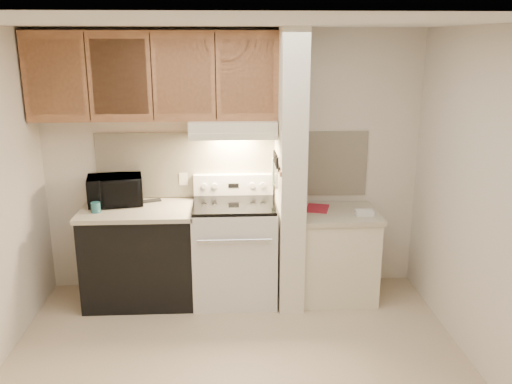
{
  "coord_description": "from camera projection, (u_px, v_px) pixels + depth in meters",
  "views": [
    {
      "loc": [
        -0.05,
        -3.59,
        2.4
      ],
      "look_at": [
        0.18,
        0.75,
        1.17
      ],
      "focal_mm": 38.0,
      "sensor_mm": 36.0,
      "label": 1
    }
  ],
  "objects": [
    {
      "name": "right_countertop",
      "position": [
        338.0,
        214.0,
        5.04
      ],
      "size": [
        0.74,
        0.64,
        0.04
      ],
      "primitive_type": "cube",
      "color": "#C0B59A",
      "rests_on": "right_cab_base"
    },
    {
      "name": "knife_blade_a",
      "position": [
        277.0,
        180.0,
        4.69
      ],
      "size": [
        0.01,
        0.03,
        0.16
      ],
      "primitive_type": "cube",
      "color": "silver",
      "rests_on": "knife_strip"
    },
    {
      "name": "knife_blade_e",
      "position": [
        274.0,
        172.0,
        5.02
      ],
      "size": [
        0.01,
        0.04,
        0.18
      ],
      "primitive_type": "cube",
      "color": "silver",
      "rests_on": "knife_strip"
    },
    {
      "name": "oven_mitt",
      "position": [
        274.0,
        171.0,
        5.07
      ],
      "size": [
        0.03,
        0.11,
        0.26
      ],
      "primitive_type": "cube",
      "color": "slate",
      "rests_on": "partition_pillar"
    },
    {
      "name": "right_cab_base",
      "position": [
        336.0,
        256.0,
        5.15
      ],
      "size": [
        0.7,
        0.6,
        0.81
      ],
      "primitive_type": "cube",
      "color": "beige",
      "rests_on": "floor"
    },
    {
      "name": "partition_pillar",
      "position": [
        290.0,
        171.0,
        4.9
      ],
      "size": [
        0.22,
        0.7,
        2.5
      ],
      "primitive_type": "cube",
      "color": "silver",
      "rests_on": "floor"
    },
    {
      "name": "hood_lip",
      "position": [
        233.0,
        137.0,
        4.71
      ],
      "size": [
        0.78,
        0.04,
        0.06
      ],
      "primitive_type": "cube",
      "color": "beige",
      "rests_on": "range_hood"
    },
    {
      "name": "white_box",
      "position": [
        364.0,
        213.0,
        4.94
      ],
      "size": [
        0.16,
        0.11,
        0.04
      ],
      "primitive_type": "cube",
      "rotation": [
        0.0,
        0.0,
        -0.03
      ],
      "color": "white",
      "rests_on": "right_countertop"
    },
    {
      "name": "range_knob_left_outer",
      "position": [
        204.0,
        186.0,
        5.15
      ],
      "size": [
        0.05,
        0.02,
        0.05
      ],
      "primitive_type": "cylinder",
      "rotation": [
        1.57,
        0.0,
        0.0
      ],
      "color": "silver",
      "rests_on": "range_backguard"
    },
    {
      "name": "spoon_rest",
      "position": [
        149.0,
        201.0,
        5.13
      ],
      "size": [
        0.23,
        0.14,
        0.02
      ],
      "primitive_type": "cube",
      "rotation": [
        0.0,
        0.0,
        0.36
      ],
      "color": "black",
      "rests_on": "left_countertop"
    },
    {
      "name": "knife_handle_e",
      "position": [
        274.0,
        155.0,
        4.96
      ],
      "size": [
        0.02,
        0.02,
        0.1
      ],
      "primitive_type": "cylinder",
      "color": "black",
      "rests_on": "knife_strip"
    },
    {
      "name": "cab_door_a",
      "position": [
        55.0,
        77.0,
        4.58
      ],
      "size": [
        0.46,
        0.01,
        0.63
      ],
      "primitive_type": "cube",
      "color": "#9C633D",
      "rests_on": "upper_cabinets"
    },
    {
      "name": "cab_door_d",
      "position": [
        247.0,
        77.0,
        4.67
      ],
      "size": [
        0.46,
        0.01,
        0.63
      ],
      "primitive_type": "cube",
      "color": "#9C633D",
      "rests_on": "upper_cabinets"
    },
    {
      "name": "knife_handle_b",
      "position": [
        276.0,
        161.0,
        4.74
      ],
      "size": [
        0.02,
        0.02,
        0.1
      ],
      "primitive_type": "cylinder",
      "color": "black",
      "rests_on": "knife_strip"
    },
    {
      "name": "range_knob_right_inner",
      "position": [
        252.0,
        185.0,
        5.17
      ],
      "size": [
        0.05,
        0.02,
        0.05
      ],
      "primitive_type": "cylinder",
      "rotation": [
        1.57,
        0.0,
        0.0
      ],
      "color": "silver",
      "rests_on": "range_backguard"
    },
    {
      "name": "oven_handle",
      "position": [
        235.0,
        240.0,
        4.68
      ],
      "size": [
        0.65,
        0.02,
        0.02
      ],
      "primitive_type": "cylinder",
      "rotation": [
        0.0,
        1.57,
        0.0
      ],
      "color": "silver",
      "rests_on": "range_body"
    },
    {
      "name": "pillar_trim",
      "position": [
        277.0,
        165.0,
        4.88
      ],
      "size": [
        0.01,
        0.7,
        0.04
      ],
      "primitive_type": "cube",
      "color": "#9C633D",
      "rests_on": "partition_pillar"
    },
    {
      "name": "left_countertop",
      "position": [
        138.0,
        210.0,
        4.94
      ],
      "size": [
        1.04,
        0.67,
        0.04
      ],
      "primitive_type": "cube",
      "color": "#C0B59A",
      "rests_on": "dishwasher_front"
    },
    {
      "name": "oven_window",
      "position": [
        235.0,
        262.0,
        4.78
      ],
      "size": [
        0.5,
        0.01,
        0.3
      ],
      "primitive_type": "cube",
      "color": "black",
      "rests_on": "range_body"
    },
    {
      "name": "range_body",
      "position": [
        234.0,
        253.0,
        5.09
      ],
      "size": [
        0.76,
        0.65,
        0.92
      ],
      "primitive_type": "cube",
      "color": "silver",
      "rests_on": "floor"
    },
    {
      "name": "cab_door_b",
      "position": [
        120.0,
        77.0,
        4.61
      ],
      "size": [
        0.46,
        0.01,
        0.63
      ],
      "primitive_type": "cube",
      "color": "#9C633D",
      "rests_on": "upper_cabinets"
    },
    {
      "name": "cooktop",
      "position": [
        234.0,
        205.0,
        4.96
      ],
      "size": [
        0.74,
        0.64,
        0.03
      ],
      "primitive_type": "cube",
      "color": "black",
      "rests_on": "range_body"
    },
    {
      "name": "range_knob_left_inner",
      "position": [
        215.0,
        186.0,
        5.15
      ],
      "size": [
        0.05,
        0.02,
        0.05
      ],
      "primitive_type": "cylinder",
      "rotation": [
        1.57,
        0.0,
        0.0
      ],
      "color": "silver",
      "rests_on": "range_backguard"
    },
    {
      "name": "outlet",
      "position": [
        183.0,
        179.0,
        5.2
      ],
      "size": [
        0.08,
        0.01,
        0.12
      ],
      "primitive_type": "cube",
      "color": "beige",
      "rests_on": "backsplash"
    },
    {
      "name": "wall_back",
      "position": [
        233.0,
        163.0,
        5.21
      ],
      "size": [
        3.6,
        2.5,
        0.02
      ],
      "primitive_type": "cube",
      "rotation": [
        1.57,
        0.0,
        0.0
      ],
      "color": "beige",
      "rests_on": "floor"
    },
    {
      "name": "wall_right",
      "position": [
        488.0,
        206.0,
        3.86
      ],
      "size": [
        0.02,
        3.0,
        2.5
      ],
      "primitive_type": "cube",
      "color": "beige",
      "rests_on": "floor"
    },
    {
      "name": "ceiling",
      "position": [
        234.0,
        22.0,
        3.43
      ],
      "size": [
        3.6,
        3.6,
        0.0
      ],
      "primitive_type": "plane",
      "rotation": [
        3.14,
        0.0,
        0.0
      ],
      "color": "white",
      "rests_on": "wall_back"
    },
    {
      "name": "microwave",
      "position": [
        115.0,
        190.0,
        5.02
      ],
      "size": [
        0.54,
        0.42,
        0.27
      ],
      "primitive_type": "imported",
      "rotation": [
        0.0,
        0.0,
        0.18
      ],
      "color": "black",
      "rests_on": "left_countertop"
    },
    {
      "name": "cab_door_c",
      "position": [
        184.0,
        77.0,
        4.64
      ],
      "size": [
        0.46,
        0.01,
        0.63
      ],
      "primitive_type": "cube",
      "color": "#9C633D",
      "rests_on": "upper_cabinets"
    },
    {
      "name": "cab_gap_a",
      "position": [
        87.0,
        77.0,
        4.6
      ],
      "size": [
        0.01,
        0.01,
        0.73
      ],
      "primitive_type": "cube",
      "color": "black",
      "rests_on": "upper_cabinets"
    },
    {
      "name": "upper_cabinets",
      "position": [
        154.0,
        76.0,
        4.78
      ],
      "size": [
        2.18,
        0.33,
        0.77
      ],
      "primitive_type": "cube",
      "color": "#9C633D",
      "rests_on": "wall_back"
    },
    {
      "name": "range_display",
      "position": [
        233.0,
        186.0,
        5.17
      ],
      "size": [
        0.1,
        0.01,
        0.04
      ],
      "primitive_type": "cube",
      "color": "black",
      "rests_on": "range_backguard"
    },
    {
      "name": "knife_handle_d",
      "position": [
        275.0,
        157.0,
        4.89
      ],
      "size": [
        0.02,
        0.02,
        0.1
      ],
      "primitive_type": "cylinder",
      "color": "black",
      "rests_on": "knife_strip"
    },
    {
      "name": "range_hood",
      "position": [
        233.0,
        128.0,
        4.9
      ],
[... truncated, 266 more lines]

